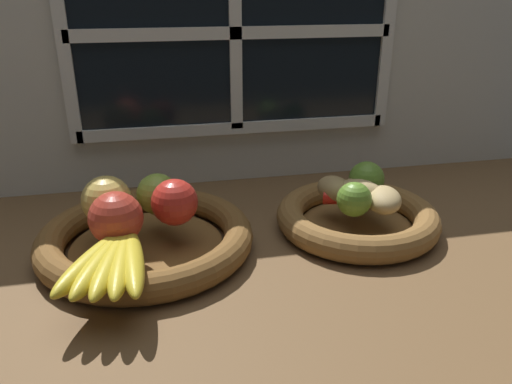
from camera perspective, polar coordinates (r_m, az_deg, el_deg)
The scene contains 16 objects.
ground_plane at distance 84.70cm, azimuth 1.13°, elevation -6.40°, with size 140.00×90.00×3.00cm, color brown.
back_wall at distance 103.76cm, azimuth -2.59°, elevation 16.20°, with size 140.00×4.60×55.00cm.
fruit_bowl_left at distance 81.85cm, azimuth -12.49°, elevation -5.21°, with size 34.36×34.36×4.63cm.
fruit_bowl_right at distance 88.34cm, azimuth 11.52°, elevation -2.93°, with size 28.10×28.10×4.63cm.
apple_red_front at distance 74.57cm, azimuth -15.81°, elevation -2.91°, with size 7.90×7.90×7.90cm, color #B73828.
apple_red_right at distance 78.19cm, azimuth -9.33°, elevation -1.28°, with size 7.38×7.38×7.38cm, color red.
apple_golden_left at distance 81.17cm, azimuth -16.79°, elevation -0.91°, with size 7.80×7.80×7.80cm, color #DBB756.
apple_green_back at distance 82.78cm, azimuth -11.26°, elevation -0.24°, with size 6.83×6.83×6.83cm, color #8CAD3D.
banana_bunch_front at distance 68.84cm, azimuth -16.07°, elevation -7.47°, with size 12.60×19.57×3.11cm.
potato_large at distance 86.41cm, azimuth 11.77°, elevation -0.08°, with size 8.39×5.39×4.58cm, color tan.
potato_small at distance 85.22cm, azimuth 14.44°, elevation -0.85°, with size 8.22×5.88×4.09cm, color tan.
potato_back at distance 90.73cm, azimuth 11.85°, elevation 0.96°, with size 7.80×4.49×4.35cm, color tan.
potato_oblong at distance 87.47cm, azimuth 9.02°, elevation 0.34°, with size 7.29×5.31×4.36cm, color #A38451.
lime_near at distance 82.14cm, azimuth 11.22°, elevation -0.83°, with size 5.74×5.74×5.74cm, color olive.
lime_far at distance 90.33cm, azimuth 12.58°, elevation 1.47°, with size 6.32×6.32×6.32cm, color olive.
chili_pepper at distance 85.65cm, azimuth 11.39°, elevation -1.06°, with size 2.40×2.40×10.66cm, color red.
Camera 1 is at (-16.91, -71.89, 39.97)cm, focal length 34.78 mm.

